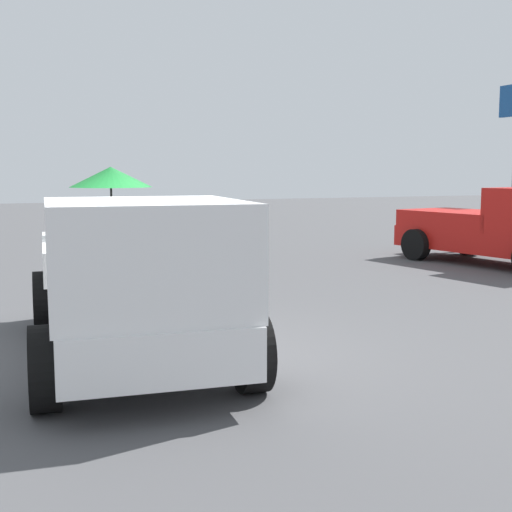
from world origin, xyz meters
TOP-DOWN VIEW (x-y plane):
  - ground_plane at (0.00, 0.00)m, footprint 80.00×80.00m
  - pickup_truck_main at (0.42, -0.04)m, footprint 5.20×2.63m
  - pickup_truck_far at (-4.41, 9.59)m, footprint 5.05×2.86m

SIDE VIEW (x-z plane):
  - ground_plane at x=0.00m, z-range 0.00..0.00m
  - pickup_truck_far at x=-4.41m, z-range -0.03..1.77m
  - pickup_truck_main at x=0.42m, z-range -0.16..2.08m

